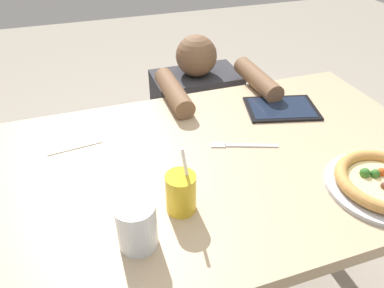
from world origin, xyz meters
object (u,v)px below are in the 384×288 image
(pizza_near, at_px, (383,183))
(fork, at_px, (241,145))
(tablet, at_px, (281,108))
(drink_cup_colored, at_px, (181,193))
(water_cup_clear, at_px, (137,225))
(diner_seated, at_px, (196,137))

(pizza_near, height_order, fork, pizza_near)
(pizza_near, bearing_deg, tablet, 94.74)
(drink_cup_colored, relative_size, fork, 0.91)
(pizza_near, bearing_deg, drink_cup_colored, 169.14)
(water_cup_clear, bearing_deg, fork, 35.50)
(water_cup_clear, xyz_separation_m, fork, (0.36, 0.26, -0.05))
(water_cup_clear, bearing_deg, drink_cup_colored, 30.56)
(pizza_near, distance_m, tablet, 0.44)
(pizza_near, relative_size, fork, 1.45)
(drink_cup_colored, distance_m, diner_seated, 0.89)
(drink_cup_colored, height_order, tablet, drink_cup_colored)
(tablet, bearing_deg, pizza_near, -85.26)
(water_cup_clear, bearing_deg, pizza_near, -2.51)
(water_cup_clear, height_order, tablet, water_cup_clear)
(water_cup_clear, bearing_deg, tablet, 35.02)
(drink_cup_colored, height_order, diner_seated, drink_cup_colored)
(diner_seated, bearing_deg, water_cup_clear, -117.29)
(pizza_near, relative_size, tablet, 1.03)
(pizza_near, height_order, water_cup_clear, water_cup_clear)
(drink_cup_colored, relative_size, tablet, 0.65)
(water_cup_clear, relative_size, tablet, 0.41)
(pizza_near, distance_m, water_cup_clear, 0.63)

